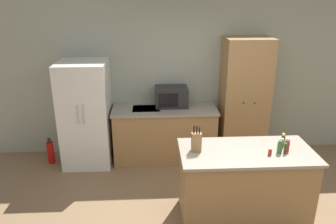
% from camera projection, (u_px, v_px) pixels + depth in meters
% --- Properties ---
extents(wall_back, '(7.20, 0.06, 2.60)m').
position_uv_depth(wall_back, '(203.00, 79.00, 5.58)').
color(wall_back, '#9EA393').
rests_on(wall_back, ground_plane).
extents(refrigerator, '(0.76, 0.77, 1.69)m').
position_uv_depth(refrigerator, '(86.00, 114.00, 5.26)').
color(refrigerator, white).
rests_on(refrigerator, ground_plane).
extents(back_counter, '(1.71, 0.69, 0.91)m').
position_uv_depth(back_counter, '(165.00, 133.00, 5.50)').
color(back_counter, '#9E7547').
rests_on(back_counter, ground_plane).
extents(pantry_cabinet, '(0.74, 0.59, 2.03)m').
position_uv_depth(pantry_cabinet, '(244.00, 100.00, 5.42)').
color(pantry_cabinet, '#9E7547').
rests_on(pantry_cabinet, ground_plane).
extents(kitchen_island, '(1.60, 0.79, 0.92)m').
position_uv_depth(kitchen_island, '(244.00, 184.00, 4.05)').
color(kitchen_island, '#9E7547').
rests_on(kitchen_island, ground_plane).
extents(microwave, '(0.53, 0.40, 0.32)m').
position_uv_depth(microwave, '(171.00, 97.00, 5.40)').
color(microwave, '#232326').
rests_on(microwave, back_counter).
extents(knife_block, '(0.12, 0.08, 0.33)m').
position_uv_depth(knife_block, '(196.00, 142.00, 3.84)').
color(knife_block, '#9E7547').
rests_on(knife_block, kitchen_island).
extents(spice_bottle_tall_dark, '(0.06, 0.06, 0.15)m').
position_uv_depth(spice_bottle_tall_dark, '(280.00, 147.00, 3.81)').
color(spice_bottle_tall_dark, '#337033').
rests_on(spice_bottle_tall_dark, kitchen_island).
extents(spice_bottle_short_red, '(0.06, 0.06, 0.16)m').
position_uv_depth(spice_bottle_short_red, '(287.00, 145.00, 3.86)').
color(spice_bottle_short_red, '#B2281E').
rests_on(spice_bottle_short_red, kitchen_island).
extents(spice_bottle_amber_oil, '(0.04, 0.04, 0.13)m').
position_uv_depth(spice_bottle_amber_oil, '(286.00, 149.00, 3.81)').
color(spice_bottle_amber_oil, '#563319').
rests_on(spice_bottle_amber_oil, kitchen_island).
extents(spice_bottle_green_herb, '(0.05, 0.05, 0.12)m').
position_uv_depth(spice_bottle_green_herb, '(281.00, 143.00, 3.95)').
color(spice_bottle_green_herb, '#337033').
rests_on(spice_bottle_green_herb, kitchen_island).
extents(spice_bottle_pale_salt, '(0.05, 0.05, 0.15)m').
position_uv_depth(spice_bottle_pale_salt, '(283.00, 140.00, 4.01)').
color(spice_bottle_pale_salt, '#563319').
rests_on(spice_bottle_pale_salt, kitchen_island).
extents(spice_bottle_orange_cap, '(0.04, 0.04, 0.08)m').
position_uv_depth(spice_bottle_orange_cap, '(270.00, 152.00, 3.78)').
color(spice_bottle_orange_cap, '#B2281E').
rests_on(spice_bottle_orange_cap, kitchen_island).
extents(fire_extinguisher, '(0.11, 0.11, 0.45)m').
position_uv_depth(fire_extinguisher, '(51.00, 152.00, 5.42)').
color(fire_extinguisher, red).
rests_on(fire_extinguisher, ground_plane).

